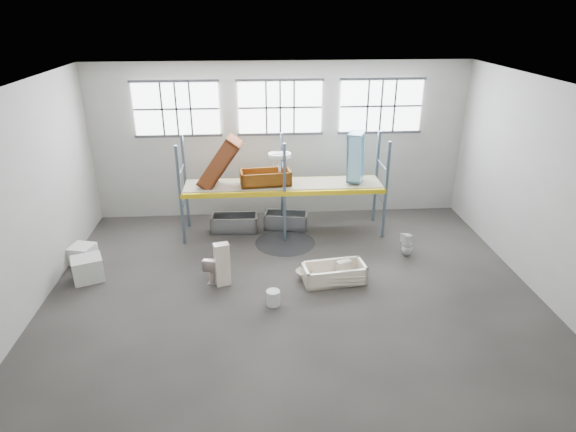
{
  "coord_description": "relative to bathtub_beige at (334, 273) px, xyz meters",
  "views": [
    {
      "loc": [
        -0.84,
        -10.18,
        6.55
      ],
      "look_at": [
        0.0,
        1.5,
        1.4
      ],
      "focal_mm": 30.09,
      "sensor_mm": 36.0,
      "label": 1
    }
  ],
  "objects": [
    {
      "name": "sink_in_tub",
      "position": [
        -0.75,
        0.18,
        -0.07
      ],
      "size": [
        0.47,
        0.47,
        0.16
      ],
      "primitive_type": "imported",
      "rotation": [
        0.0,
        0.0,
        -0.04
      ],
      "color": "#F2E2CE",
      "rests_on": "bathtub_beige"
    },
    {
      "name": "carton_far",
      "position": [
        -6.75,
        1.51,
        0.01
      ],
      "size": [
        0.72,
        0.72,
        0.49
      ],
      "primitive_type": "cube",
      "rotation": [
        0.0,
        0.0,
        -0.26
      ],
      "color": "white",
      "rests_on": "floor"
    },
    {
      "name": "cistern_tall",
      "position": [
        -2.83,
        0.05,
        0.34
      ],
      "size": [
        0.42,
        0.33,
        1.15
      ],
      "primitive_type": "cube",
      "rotation": [
        0.0,
        0.0,
        0.26
      ],
      "color": "beige",
      "rests_on": "floor"
    },
    {
      "name": "bathtub_beige",
      "position": [
        0.0,
        0.0,
        0.0
      ],
      "size": [
        1.67,
        0.95,
        0.47
      ],
      "primitive_type": null,
      "rotation": [
        0.0,
        0.0,
        0.13
      ],
      "color": "#F3E0C6",
      "rests_on": "floor"
    },
    {
      "name": "rack_beam_front",
      "position": [
        -1.11,
        2.47,
        1.27
      ],
      "size": [
        6.0,
        0.1,
        0.14
      ],
      "primitive_type": "cube",
      "color": "yellow",
      "rests_on": "floor"
    },
    {
      "name": "floor",
      "position": [
        -1.11,
        -0.43,
        -0.28
      ],
      "size": [
        12.0,
        10.0,
        0.1
      ],
      "primitive_type": "cube",
      "color": "#4C4642",
      "rests_on": "ground"
    },
    {
      "name": "carton_near",
      "position": [
        -6.32,
        0.54,
        0.08
      ],
      "size": [
        0.91,
        0.85,
        0.63
      ],
      "primitive_type": "cube",
      "rotation": [
        0.0,
        0.0,
        0.38
      ],
      "color": "silver",
      "rests_on": "floor"
    },
    {
      "name": "rack_upright_mb",
      "position": [
        -1.11,
        3.67,
        1.27
      ],
      "size": [
        0.08,
        0.08,
        3.0
      ],
      "primitive_type": "cube",
      "color": "slate",
      "rests_on": "floor"
    },
    {
      "name": "toilet_beige",
      "position": [
        -3.07,
        0.33,
        0.12
      ],
      "size": [
        0.56,
        0.77,
        0.7
      ],
      "primitive_type": "imported",
      "rotation": [
        0.0,
        0.0,
        2.87
      ],
      "color": "silver",
      "rests_on": "floor"
    },
    {
      "name": "rack_upright_ra",
      "position": [
        1.89,
        2.47,
        1.27
      ],
      "size": [
        0.08,
        0.08,
        3.0
      ],
      "primitive_type": "cube",
      "color": "slate",
      "rests_on": "floor"
    },
    {
      "name": "rack_upright_rb",
      "position": [
        1.89,
        3.67,
        1.27
      ],
      "size": [
        0.08,
        0.08,
        3.0
      ],
      "primitive_type": "cube",
      "color": "slate",
      "rests_on": "floor"
    },
    {
      "name": "rack_upright_ma",
      "position": [
        -1.11,
        2.47,
        1.27
      ],
      "size": [
        0.08,
        0.08,
        3.0
      ],
      "primitive_type": "cube",
      "color": "slate",
      "rests_on": "floor"
    },
    {
      "name": "wall_back",
      "position": [
        -1.11,
        4.62,
        2.27
      ],
      "size": [
        12.0,
        0.1,
        5.0
      ],
      "primitive_type": "cube",
      "color": "#9D9991",
      "rests_on": "ground"
    },
    {
      "name": "window_right",
      "position": [
        2.09,
        4.51,
        3.37
      ],
      "size": [
        2.6,
        0.04,
        1.6
      ],
      "primitive_type": "cube",
      "color": "white",
      "rests_on": "wall_back"
    },
    {
      "name": "bucket",
      "position": [
        -1.6,
        -0.96,
        -0.04
      ],
      "size": [
        0.42,
        0.42,
        0.38
      ],
      "primitive_type": "cylinder",
      "rotation": [
        0.0,
        0.0,
        -0.39
      ],
      "color": "silver",
      "rests_on": "floor"
    },
    {
      "name": "sink_on_shelf",
      "position": [
        -1.23,
        2.77,
        1.86
      ],
      "size": [
        0.68,
        0.54,
        0.58
      ],
      "primitive_type": "imported",
      "rotation": [
        0.0,
        0.0,
        0.05
      ],
      "color": "white",
      "rests_on": "rust_tub_flat"
    },
    {
      "name": "steel_tub_left",
      "position": [
        -2.63,
        3.24,
        0.03
      ],
      "size": [
        1.44,
        0.71,
        0.52
      ],
      "primitive_type": null,
      "rotation": [
        0.0,
        0.0,
        -0.04
      ],
      "color": "#A7AAAF",
      "rests_on": "floor"
    },
    {
      "name": "cistern_spare",
      "position": [
        0.29,
        0.21,
        0.05
      ],
      "size": [
        0.42,
        0.31,
        0.36
      ],
      "primitive_type": "cube",
      "rotation": [
        0.0,
        0.0,
        0.41
      ],
      "color": "beige",
      "rests_on": "bathtub_beige"
    },
    {
      "name": "blue_tub_upright",
      "position": [
        1.05,
        3.04,
        2.16
      ],
      "size": [
        0.68,
        0.8,
        1.47
      ],
      "primitive_type": null,
      "rotation": [
        0.0,
        1.54,
        -0.39
      ],
      "color": "#83C3DF",
      "rests_on": "shelf_deck"
    },
    {
      "name": "rust_tub_tilted",
      "position": [
        -2.96,
        3.03,
        2.06
      ],
      "size": [
        1.46,
        0.99,
        1.65
      ],
      "primitive_type": null,
      "rotation": [
        0.0,
        -0.96,
        -0.15
      ],
      "color": "maroon",
      "rests_on": "shelf_deck"
    },
    {
      "name": "rack_beam_back",
      "position": [
        -1.11,
        3.67,
        1.27
      ],
      "size": [
        6.0,
        0.1,
        0.14
      ],
      "primitive_type": "cube",
      "color": "yellow",
      "rests_on": "floor"
    },
    {
      "name": "wet_patch",
      "position": [
        -1.11,
        2.27,
        -0.23
      ],
      "size": [
        1.8,
        1.8,
        0.0
      ],
      "primitive_type": "cylinder",
      "color": "black",
      "rests_on": "floor"
    },
    {
      "name": "rack_upright_la",
      "position": [
        -4.11,
        2.47,
        1.27
      ],
      "size": [
        0.08,
        0.08,
        3.0
      ],
      "primitive_type": "cube",
      "color": "slate",
      "rests_on": "floor"
    },
    {
      "name": "toilet_white",
      "position": [
        2.28,
        1.22,
        0.12
      ],
      "size": [
        0.42,
        0.41,
        0.7
      ],
      "primitive_type": "imported",
      "rotation": [
        0.0,
        0.0,
        -1.18
      ],
      "color": "white",
      "rests_on": "floor"
    },
    {
      "name": "rust_tub_flat",
      "position": [
        -1.64,
        3.02,
        1.59
      ],
      "size": [
        1.55,
        0.85,
        0.42
      ],
      "primitive_type": null,
      "rotation": [
        0.0,
        0.0,
        0.1
      ],
      "color": "#813F08",
      "rests_on": "shelf_deck"
    },
    {
      "name": "steel_tub_right",
      "position": [
        -1.0,
        3.37,
        0.01
      ],
      "size": [
        1.43,
        0.84,
        0.49
      ],
      "primitive_type": null,
      "rotation": [
        0.0,
        0.0,
        -0.17
      ],
      "color": "#B4B8BC",
      "rests_on": "floor"
    },
    {
      "name": "ceiling",
      "position": [
        -1.11,
        -0.43,
        4.82
      ],
      "size": [
        12.0,
        10.0,
        0.1
      ],
      "primitive_type": "cube",
      "color": "silver",
      "rests_on": "ground"
    },
    {
      "name": "wall_front",
      "position": [
        -1.11,
        -5.48,
        2.27
      ],
      "size": [
        12.0,
        0.1,
        5.0
      ],
      "primitive_type": "cube",
      "color": "#B5B1A8",
      "rests_on": "ground"
    },
    {
      "name": "wall_left",
      "position": [
        -7.16,
        -0.43,
        2.27
      ],
      "size": [
        0.1,
        10.0,
        5.0
      ],
      "primitive_type": "cube",
      "color": "#B7B4AA",
      "rests_on": "ground"
    },
    {
      "name": "window_left",
      "position": [
        -4.31,
        4.51,
        3.37
      ],
      "size": [
        2.6,
        0.04,
        1.6
      ],
      "primitive_type": "cube",
      "color": "white",
      "rests_on": "wall_back"
    },
    {
      "name": "shelf_deck",
      "position": [
        -1.11,
        3.07,
        1.35
      ],
      "size": [
        5.9,
        1.1,
        0.03
      ],
      "primitive_type": "cube",
      "color": "gray",
      "rests_on": "floor"
    },
    {
      "name": "rack_upright_lb",
      "position": [
        -4.11,
        3.67,
        1.27
      ],
      "size": [
        0.08,
        0.08,
        3.0
      ],
      "primitive_type": "cube",
      "color": "slate",
      "rests_on": "floor"
    },
    {
      "name": "window_mid",
      "position": [
        -1.11,
        4.51,
        3.37
      ],
      "size": [
        2.6,
        0.04,
        1.6
      ],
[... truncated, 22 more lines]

